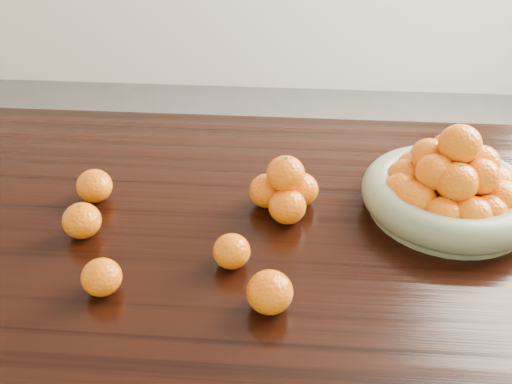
# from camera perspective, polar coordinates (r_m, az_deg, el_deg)

# --- Properties ---
(dining_table) EXTENTS (2.00, 1.00, 0.75)m
(dining_table) POSITION_cam_1_polar(r_m,az_deg,el_deg) (1.27, 1.68, -5.97)
(dining_table) COLOR black
(dining_table) RESTS_ON ground
(fruit_bowl) EXTENTS (0.37, 0.37, 0.20)m
(fruit_bowl) POSITION_cam_1_polar(r_m,az_deg,el_deg) (1.28, 18.88, 0.36)
(fruit_bowl) COLOR #717A59
(fruit_bowl) RESTS_ON dining_table
(orange_pyramid) EXTENTS (0.15, 0.15, 0.13)m
(orange_pyramid) POSITION_cam_1_polar(r_m,az_deg,el_deg) (1.22, 2.93, 0.23)
(orange_pyramid) COLOR orange
(orange_pyramid) RESTS_ON dining_table
(loose_orange_0) EXTENTS (0.08, 0.08, 0.07)m
(loose_orange_0) POSITION_cam_1_polar(r_m,az_deg,el_deg) (1.20, -17.02, -2.76)
(loose_orange_0) COLOR orange
(loose_orange_0) RESTS_ON dining_table
(loose_orange_1) EXTENTS (0.07, 0.07, 0.07)m
(loose_orange_1) POSITION_cam_1_polar(r_m,az_deg,el_deg) (1.06, -15.18, -8.22)
(loose_orange_1) COLOR orange
(loose_orange_1) RESTS_ON dining_table
(loose_orange_2) EXTENTS (0.08, 0.08, 0.08)m
(loose_orange_2) POSITION_cam_1_polar(r_m,az_deg,el_deg) (0.99, 1.38, -9.98)
(loose_orange_2) COLOR orange
(loose_orange_2) RESTS_ON dining_table
(loose_orange_3) EXTENTS (0.08, 0.08, 0.07)m
(loose_orange_3) POSITION_cam_1_polar(r_m,az_deg,el_deg) (1.31, -15.86, 0.59)
(loose_orange_3) COLOR orange
(loose_orange_3) RESTS_ON dining_table
(loose_orange_4) EXTENTS (0.07, 0.07, 0.07)m
(loose_orange_4) POSITION_cam_1_polar(r_m,az_deg,el_deg) (1.08, -2.45, -5.94)
(loose_orange_4) COLOR orange
(loose_orange_4) RESTS_ON dining_table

